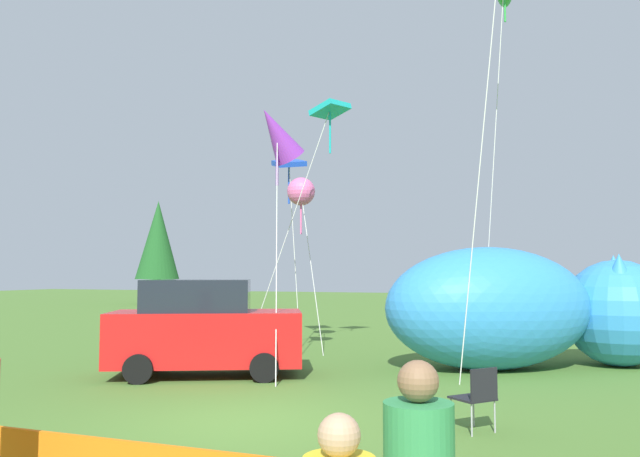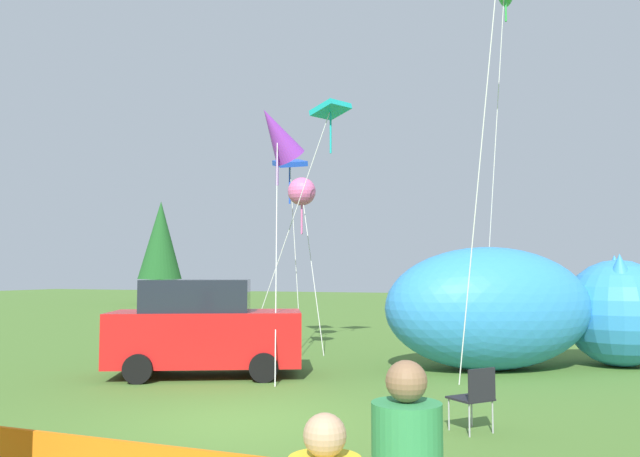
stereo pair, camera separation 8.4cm
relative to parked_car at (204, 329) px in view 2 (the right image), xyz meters
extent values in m
plane|color=#4C752D|center=(2.75, -3.46, -1.03)|extent=(120.00, 120.00, 0.00)
cube|color=red|center=(0.04, 0.02, -0.19)|extent=(4.48, 3.28, 1.16)
cube|color=#1E232D|center=(-0.15, -0.07, 0.73)|extent=(2.73, 2.39, 0.69)
cylinder|color=black|center=(0.86, 1.32, -0.73)|extent=(0.65, 0.47, 0.61)
cylinder|color=black|center=(1.56, -0.23, -0.73)|extent=(0.65, 0.47, 0.61)
cylinder|color=black|center=(-1.47, 0.27, -0.73)|extent=(0.65, 0.47, 0.61)
cylinder|color=black|center=(-0.77, -1.28, -0.73)|extent=(0.65, 0.47, 0.61)
cube|color=black|center=(6.07, -2.84, -0.56)|extent=(0.72, 0.72, 0.03)
cube|color=black|center=(6.25, -3.00, -0.33)|extent=(0.34, 0.38, 0.46)
cylinder|color=#A5A5AD|center=(5.77, -2.86, -0.79)|extent=(0.02, 0.02, 0.47)
cylinder|color=#A5A5AD|center=(6.05, -2.54, -0.79)|extent=(0.02, 0.02, 0.47)
cylinder|color=#A5A5AD|center=(6.09, -3.15, -0.79)|extent=(0.02, 0.02, 0.47)
cylinder|color=#A5A5AD|center=(6.38, -2.82, -0.79)|extent=(0.02, 0.02, 0.47)
ellipsoid|color=#338CD8|center=(5.81, 3.06, 0.41)|extent=(5.74, 4.95, 2.87)
ellipsoid|color=white|center=(5.81, 3.06, -0.24)|extent=(3.83, 3.44, 1.29)
sphere|color=#338CD8|center=(8.72, 4.72, 0.26)|extent=(2.58, 2.58, 2.58)
cone|color=#338CD8|center=(8.72, 5.36, 1.30)|extent=(0.72, 0.72, 0.77)
cone|color=#338CD8|center=(8.72, 4.07, 1.30)|extent=(0.72, 0.72, 0.77)
sphere|color=tan|center=(6.18, -9.28, 0.47)|extent=(0.21, 0.21, 0.21)
sphere|color=#8C6647|center=(6.44, -8.68, 0.64)|extent=(0.23, 0.23, 0.23)
cylinder|color=silver|center=(0.75, 4.69, 1.33)|extent=(1.21, 1.30, 4.73)
sphere|color=pink|center=(0.16, 5.32, 3.69)|extent=(0.85, 0.85, 0.85)
cylinder|color=pink|center=(0.16, 5.32, 2.99)|extent=(0.06, 0.06, 1.20)
cylinder|color=silver|center=(0.17, 4.37, 2.50)|extent=(2.18, 1.10, 7.05)
cube|color=#19B2B2|center=(1.24, 4.90, 6.02)|extent=(1.20, 1.20, 0.38)
cylinder|color=#19B2B2|center=(1.24, 4.90, 5.32)|extent=(0.06, 0.06, 1.20)
cylinder|color=silver|center=(5.79, 5.83, 4.39)|extent=(0.77, 0.89, 10.84)
cylinder|color=green|center=(6.16, 6.26, 9.11)|extent=(0.06, 0.06, 1.20)
cylinder|color=silver|center=(1.43, 0.67, 1.84)|extent=(1.17, 2.61, 5.74)
cone|color=purple|center=(0.86, 1.96, 4.70)|extent=(1.43, 1.67, 1.58)
cylinder|color=purple|center=(0.86, 1.96, 4.00)|extent=(0.06, 0.06, 1.20)
cylinder|color=silver|center=(-0.22, 5.72, 1.85)|extent=(0.71, 0.73, 5.76)
cube|color=blue|center=(-0.55, 6.07, 4.73)|extent=(1.28, 1.27, 0.47)
cylinder|color=blue|center=(-0.55, 6.07, 4.03)|extent=(0.06, 0.06, 1.20)
cylinder|color=silver|center=(5.97, 1.24, 4.66)|extent=(1.18, 0.75, 11.37)
cylinder|color=brown|center=(-19.74, 26.79, -0.13)|extent=(0.57, 0.57, 1.80)
cone|color=#1E5623|center=(-19.74, 26.79, 3.64)|extent=(3.16, 3.16, 5.74)
camera|label=1|loc=(7.12, -12.12, 1.24)|focal=35.00mm
camera|label=2|loc=(7.20, -12.10, 1.24)|focal=35.00mm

